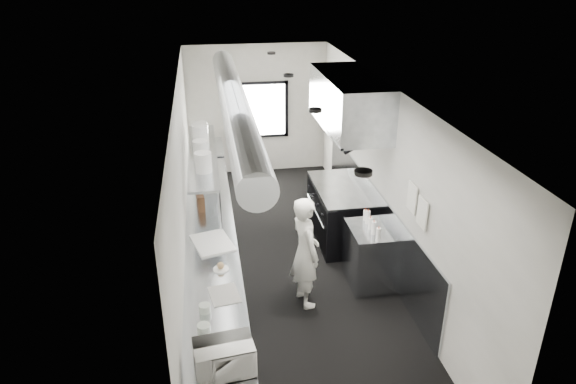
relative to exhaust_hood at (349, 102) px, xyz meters
name	(u,v)px	position (x,y,z in m)	size (l,w,h in m)	color
floor	(286,263)	(-1.10, -0.70, -2.39)	(3.00, 8.00, 0.01)	black
ceiling	(286,89)	(-1.10, -0.70, 0.41)	(3.00, 8.00, 0.01)	silver
wall_back	(257,110)	(-1.10, 3.30, -0.99)	(3.00, 0.02, 2.80)	beige
wall_front	(365,380)	(-1.10, -4.70, -0.99)	(3.00, 0.02, 2.80)	beige
wall_left	(183,189)	(-2.60, -0.70, -0.99)	(0.02, 8.00, 2.80)	beige
wall_right	(383,176)	(0.40, -0.70, -0.99)	(0.02, 8.00, 2.80)	beige
wall_cladding	(372,217)	(0.38, -0.40, -1.84)	(0.03, 5.50, 1.10)	#959BA2
hvac_duct	(234,102)	(-1.80, -0.30, 0.16)	(0.40, 0.40, 6.40)	#979CA0
service_window	(257,110)	(-1.10, 3.26, -0.99)	(1.36, 0.05, 1.25)	white
exhaust_hood	(349,102)	(0.00, 0.00, 0.00)	(0.81, 2.20, 0.88)	#959BA2
prep_counter	(213,262)	(-2.25, -1.20, -1.94)	(0.70, 6.00, 0.90)	#959BA2
pass_shelf	(203,155)	(-2.29, 0.30, -0.86)	(0.45, 3.00, 0.68)	#959BA2
range	(340,213)	(-0.06, 0.00, -1.92)	(0.88, 1.60, 0.94)	black
bottle_station	(371,256)	(0.05, -1.40, -1.94)	(0.65, 0.80, 0.90)	#959BA2
far_work_table	(207,167)	(-2.25, 2.50, -1.94)	(0.70, 1.20, 0.90)	#959BA2
notice_sheet_a	(412,198)	(0.37, -1.90, -0.79)	(0.02, 0.28, 0.38)	silver
notice_sheet_b	(422,213)	(0.37, -2.25, -0.84)	(0.02, 0.28, 0.38)	silver
line_cook	(305,252)	(-1.00, -1.72, -1.58)	(0.59, 0.39, 1.61)	silver
microwave	(224,357)	(-2.19, -3.87, -1.34)	(0.51, 0.39, 0.31)	white
deli_tub_a	(204,329)	(-2.38, -3.29, -1.44)	(0.14, 0.14, 0.10)	beige
deli_tub_b	(205,308)	(-2.36, -2.94, -1.44)	(0.13, 0.13, 0.09)	beige
newspaper	(224,294)	(-2.13, -2.66, -1.49)	(0.32, 0.40, 0.01)	silver
small_plate	(221,269)	(-2.15, -2.12, -1.48)	(0.19, 0.19, 0.02)	white
pastry	(221,266)	(-2.15, -2.12, -1.43)	(0.09, 0.09, 0.09)	tan
cutting_board	(212,243)	(-2.23, -1.45, -1.48)	(0.48, 0.64, 0.02)	silver
knife_block	(201,203)	(-2.37, -0.38, -1.37)	(0.10, 0.22, 0.24)	#4D291B
plate_stack_a	(203,162)	(-2.29, -0.49, -0.67)	(0.25, 0.25, 0.29)	white
plate_stack_b	(201,150)	(-2.31, 0.00, -0.66)	(0.24, 0.24, 0.31)	white
plate_stack_c	(200,136)	(-2.31, 0.61, -0.63)	(0.27, 0.27, 0.38)	white
plate_stack_d	(201,131)	(-2.30, 0.94, -0.66)	(0.21, 0.21, 0.33)	white
squeeze_bottle_a	(378,234)	(0.01, -1.74, -1.39)	(0.06, 0.06, 0.19)	silver
squeeze_bottle_b	(374,228)	(0.01, -1.55, -1.39)	(0.07, 0.07, 0.20)	silver
squeeze_bottle_c	(370,223)	(0.00, -1.40, -1.40)	(0.06, 0.06, 0.18)	silver
squeeze_bottle_d	(368,217)	(0.02, -1.23, -1.39)	(0.07, 0.07, 0.20)	silver
squeeze_bottle_e	(365,215)	(0.01, -1.12, -1.41)	(0.05, 0.05, 0.16)	silver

